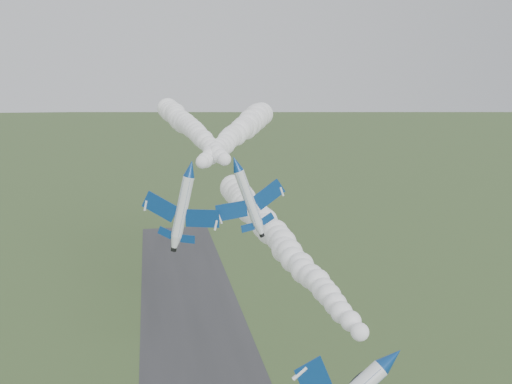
% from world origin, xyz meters
% --- Properties ---
extents(jet_lead, '(7.01, 13.48, 8.95)m').
position_xyz_m(jet_lead, '(11.43, -8.10, 30.99)').
color(jet_lead, white).
extents(smoke_trail_jet_lead, '(12.57, 63.96, 5.16)m').
position_xyz_m(smoke_trail_jet_lead, '(8.99, 27.14, 32.42)').
color(smoke_trail_jet_lead, white).
extents(jet_pair_left, '(10.01, 11.82, 3.59)m').
position_xyz_m(jet_pair_left, '(-3.65, 19.80, 43.91)').
color(jet_pair_left, white).
extents(smoke_trail_jet_pair_left, '(29.97, 65.74, 5.60)m').
position_xyz_m(smoke_trail_jet_pair_left, '(8.21, 54.68, 45.44)').
color(smoke_trail_jet_pair_left, white).
extents(jet_pair_right, '(9.13, 11.47, 3.82)m').
position_xyz_m(jet_pair_right, '(2.08, 19.45, 44.42)').
color(jet_pair_right, white).
extents(smoke_trail_jet_pair_right, '(13.95, 67.02, 4.83)m').
position_xyz_m(smoke_trail_jet_pair_right, '(-1.34, 55.48, 46.26)').
color(smoke_trail_jet_pair_right, white).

